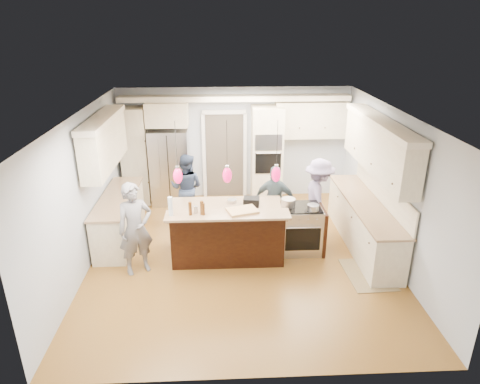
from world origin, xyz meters
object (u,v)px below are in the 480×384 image
at_px(kitchen_island, 227,231).
at_px(person_bar_end, 135,229).
at_px(person_far_left, 187,188).
at_px(island_range, 301,229).
at_px(refrigerator, 170,167).

bearing_deg(kitchen_island, person_bar_end, -161.75).
bearing_deg(person_far_left, kitchen_island, 136.76).
xyz_separation_m(kitchen_island, island_range, (1.41, 0.08, -0.03)).
relative_size(refrigerator, kitchen_island, 0.86).
bearing_deg(island_range, kitchen_island, -176.90).
xyz_separation_m(refrigerator, person_bar_end, (-0.28, -3.09, -0.07)).
bearing_deg(person_far_left, refrigerator, -48.99).
height_order(kitchen_island, island_range, kitchen_island).
relative_size(kitchen_island, person_bar_end, 1.27).
xyz_separation_m(island_range, person_bar_end, (-2.99, -0.60, 0.37)).
relative_size(island_range, person_bar_end, 0.55).
xyz_separation_m(refrigerator, person_far_left, (0.45, -1.04, -0.14)).
bearing_deg(person_bar_end, island_range, -16.98).
bearing_deg(kitchen_island, refrigerator, 116.89).
distance_m(kitchen_island, person_far_left, 1.77).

